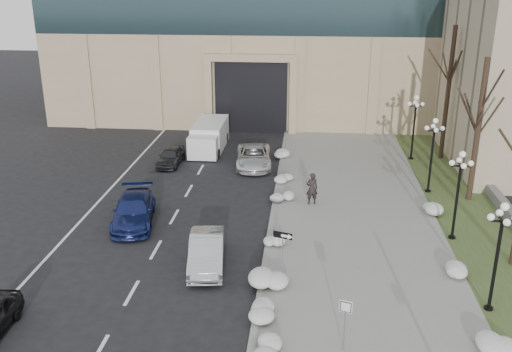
{
  "coord_description": "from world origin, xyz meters",
  "views": [
    {
      "loc": [
        0.78,
        -14.6,
        13.04
      ],
      "look_at": [
        -1.67,
        11.51,
        3.5
      ],
      "focal_mm": 40.0,
      "sensor_mm": 36.0,
      "label": 1
    }
  ],
  "objects_px": {
    "box_truck": "(209,137)",
    "lamppost_c": "(433,146)",
    "car_e": "(171,156)",
    "pedestrian": "(312,189)",
    "lamppost_d": "(415,119)",
    "car_c": "(134,211)",
    "one_way_sign": "(286,242)",
    "lamppost_b": "(459,184)",
    "keep_sign": "(345,315)",
    "lamppost_a": "(499,243)",
    "car_b": "(207,252)",
    "car_d": "(254,156)"
  },
  "relations": [
    {
      "from": "car_d",
      "to": "one_way_sign",
      "type": "relative_size",
      "value": 2.09
    },
    {
      "from": "box_truck",
      "to": "lamppost_d",
      "type": "xyz_separation_m",
      "value": [
        15.02,
        -1.32,
        2.1
      ]
    },
    {
      "from": "lamppost_c",
      "to": "lamppost_d",
      "type": "bearing_deg",
      "value": 90.0
    },
    {
      "from": "car_e",
      "to": "box_truck",
      "type": "distance_m",
      "value": 4.43
    },
    {
      "from": "car_c",
      "to": "box_truck",
      "type": "bearing_deg",
      "value": 72.1
    },
    {
      "from": "car_c",
      "to": "pedestrian",
      "type": "bearing_deg",
      "value": 8.48
    },
    {
      "from": "car_d",
      "to": "lamppost_d",
      "type": "relative_size",
      "value": 1.07
    },
    {
      "from": "lamppost_a",
      "to": "lamppost_b",
      "type": "bearing_deg",
      "value": 90.0
    },
    {
      "from": "keep_sign",
      "to": "lamppost_a",
      "type": "xyz_separation_m",
      "value": [
        5.98,
        3.2,
        1.5
      ]
    },
    {
      "from": "car_e",
      "to": "box_truck",
      "type": "bearing_deg",
      "value": 64.34
    },
    {
      "from": "one_way_sign",
      "to": "lamppost_b",
      "type": "distance_m",
      "value": 9.78
    },
    {
      "from": "lamppost_a",
      "to": "lamppost_b",
      "type": "relative_size",
      "value": 1.0
    },
    {
      "from": "car_b",
      "to": "lamppost_c",
      "type": "xyz_separation_m",
      "value": [
        12.0,
        10.35,
        2.34
      ]
    },
    {
      "from": "box_truck",
      "to": "lamppost_c",
      "type": "distance_m",
      "value": 17.06
    },
    {
      "from": "car_c",
      "to": "lamppost_b",
      "type": "relative_size",
      "value": 1.08
    },
    {
      "from": "car_d",
      "to": "lamppost_b",
      "type": "relative_size",
      "value": 1.07
    },
    {
      "from": "lamppost_a",
      "to": "lamppost_d",
      "type": "relative_size",
      "value": 1.0
    },
    {
      "from": "lamppost_d",
      "to": "pedestrian",
      "type": "bearing_deg",
      "value": -127.96
    },
    {
      "from": "car_e",
      "to": "lamppost_a",
      "type": "bearing_deg",
      "value": -42.57
    },
    {
      "from": "lamppost_a",
      "to": "lamppost_c",
      "type": "bearing_deg",
      "value": 90.0
    },
    {
      "from": "car_e",
      "to": "lamppost_b",
      "type": "bearing_deg",
      "value": -29.22
    },
    {
      "from": "car_e",
      "to": "lamppost_a",
      "type": "xyz_separation_m",
      "value": [
        17.08,
        -16.92,
        2.45
      ]
    },
    {
      "from": "lamppost_c",
      "to": "car_e",
      "type": "bearing_deg",
      "value": 167.08
    },
    {
      "from": "car_c",
      "to": "keep_sign",
      "type": "xyz_separation_m",
      "value": [
        10.78,
        -10.17,
        0.83
      ]
    },
    {
      "from": "pedestrian",
      "to": "lamppost_b",
      "type": "relative_size",
      "value": 0.4
    },
    {
      "from": "pedestrian",
      "to": "keep_sign",
      "type": "distance_m",
      "value": 13.58
    },
    {
      "from": "car_d",
      "to": "one_way_sign",
      "type": "height_order",
      "value": "one_way_sign"
    },
    {
      "from": "pedestrian",
      "to": "lamppost_d",
      "type": "height_order",
      "value": "lamppost_d"
    },
    {
      "from": "box_truck",
      "to": "lamppost_c",
      "type": "height_order",
      "value": "lamppost_c"
    },
    {
      "from": "lamppost_c",
      "to": "one_way_sign",
      "type": "bearing_deg",
      "value": -125.65
    },
    {
      "from": "car_e",
      "to": "one_way_sign",
      "type": "height_order",
      "value": "one_way_sign"
    },
    {
      "from": "car_b",
      "to": "car_d",
      "type": "height_order",
      "value": "car_b"
    },
    {
      "from": "car_c",
      "to": "lamppost_a",
      "type": "distance_m",
      "value": 18.31
    },
    {
      "from": "one_way_sign",
      "to": "lamppost_b",
      "type": "height_order",
      "value": "lamppost_b"
    },
    {
      "from": "car_e",
      "to": "pedestrian",
      "type": "bearing_deg",
      "value": -31.48
    },
    {
      "from": "one_way_sign",
      "to": "pedestrian",
      "type": "bearing_deg",
      "value": 101.02
    },
    {
      "from": "pedestrian",
      "to": "box_truck",
      "type": "xyz_separation_m",
      "value": [
        -7.86,
        10.5,
        -0.1
      ]
    },
    {
      "from": "box_truck",
      "to": "car_c",
      "type": "bearing_deg",
      "value": -97.07
    },
    {
      "from": "car_c",
      "to": "box_truck",
      "type": "distance_m",
      "value": 13.96
    },
    {
      "from": "lamppost_b",
      "to": "car_c",
      "type": "bearing_deg",
      "value": 178.37
    },
    {
      "from": "lamppost_c",
      "to": "lamppost_d",
      "type": "height_order",
      "value": "same"
    },
    {
      "from": "car_e",
      "to": "lamppost_b",
      "type": "relative_size",
      "value": 0.77
    },
    {
      "from": "one_way_sign",
      "to": "lamppost_b",
      "type": "relative_size",
      "value": 0.51
    },
    {
      "from": "box_truck",
      "to": "lamppost_d",
      "type": "height_order",
      "value": "lamppost_d"
    },
    {
      "from": "car_c",
      "to": "keep_sign",
      "type": "relative_size",
      "value": 2.4
    },
    {
      "from": "lamppost_d",
      "to": "lamppost_c",
      "type": "bearing_deg",
      "value": -90.0
    },
    {
      "from": "car_c",
      "to": "box_truck",
      "type": "relative_size",
      "value": 0.81
    },
    {
      "from": "lamppost_b",
      "to": "lamppost_c",
      "type": "relative_size",
      "value": 1.0
    },
    {
      "from": "one_way_sign",
      "to": "box_truck",
      "type": "bearing_deg",
      "value": 127.41
    },
    {
      "from": "lamppost_b",
      "to": "box_truck",
      "type": "bearing_deg",
      "value": 136.36
    }
  ]
}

